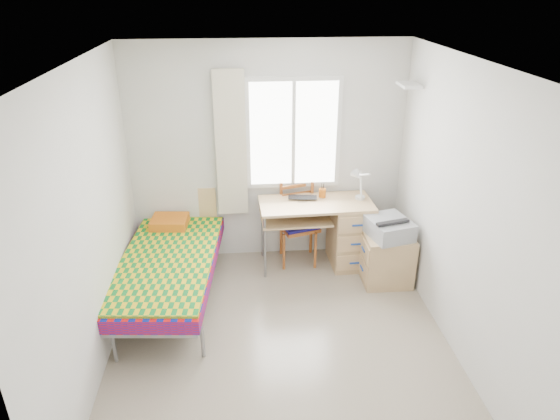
{
  "coord_description": "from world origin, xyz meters",
  "views": [
    {
      "loc": [
        -0.34,
        -3.8,
        3.18
      ],
      "look_at": [
        0.04,
        0.55,
        1.14
      ],
      "focal_mm": 32.0,
      "sensor_mm": 36.0,
      "label": 1
    }
  ],
  "objects_px": {
    "desk": "(344,230)",
    "chair": "(298,219)",
    "bed": "(169,261)",
    "cabinet": "(386,258)",
    "printer": "(389,227)"
  },
  "relations": [
    {
      "from": "bed",
      "to": "cabinet",
      "type": "height_order",
      "value": "bed"
    },
    {
      "from": "bed",
      "to": "chair",
      "type": "distance_m",
      "value": 1.63
    },
    {
      "from": "bed",
      "to": "desk",
      "type": "bearing_deg",
      "value": 20.21
    },
    {
      "from": "bed",
      "to": "chair",
      "type": "height_order",
      "value": "chair"
    },
    {
      "from": "bed",
      "to": "chair",
      "type": "xyz_separation_m",
      "value": [
        1.47,
        0.68,
        0.1
      ]
    },
    {
      "from": "desk",
      "to": "cabinet",
      "type": "bearing_deg",
      "value": -49.98
    },
    {
      "from": "desk",
      "to": "cabinet",
      "type": "relative_size",
      "value": 2.27
    },
    {
      "from": "cabinet",
      "to": "printer",
      "type": "distance_m",
      "value": 0.4
    },
    {
      "from": "cabinet",
      "to": "chair",
      "type": "bearing_deg",
      "value": 148.31
    },
    {
      "from": "chair",
      "to": "desk",
      "type": "bearing_deg",
      "value": -30.82
    },
    {
      "from": "desk",
      "to": "chair",
      "type": "bearing_deg",
      "value": 163.54
    },
    {
      "from": "cabinet",
      "to": "printer",
      "type": "xyz_separation_m",
      "value": [
        -0.01,
        -0.0,
        0.4
      ]
    },
    {
      "from": "desk",
      "to": "chair",
      "type": "height_order",
      "value": "chair"
    },
    {
      "from": "bed",
      "to": "desk",
      "type": "distance_m",
      "value": 2.09
    },
    {
      "from": "printer",
      "to": "desk",
      "type": "bearing_deg",
      "value": 116.79
    }
  ]
}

